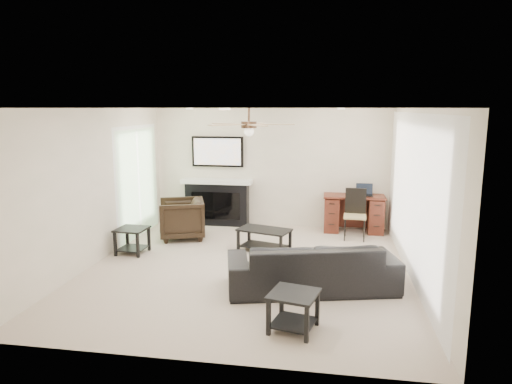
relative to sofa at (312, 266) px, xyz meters
The scene contains 10 objects.
room_shell 1.76m from the sofa, 137.77° to the left, with size 5.50×5.54×2.52m.
sofa is the anchor object (origin of this frame).
armchair 3.37m from the sofa, 140.41° to the left, with size 0.82×0.85×0.77m, color black.
coffee_table 1.84m from the sofa, 119.36° to the left, with size 0.90×0.50×0.40m, color black.
end_table_near 1.26m from the sofa, 96.84° to the right, with size 0.52×0.52×0.45m, color black.
end_table_left 3.34m from the sofa, 160.75° to the left, with size 0.50×0.50×0.45m, color black.
fireplace_unit 3.97m from the sofa, 123.66° to the left, with size 1.52×0.34×1.91m, color black.
desk 3.24m from the sofa, 77.28° to the left, with size 1.22×0.56×0.76m, color #431610.
desk_chair 2.71m from the sofa, 74.72° to the left, with size 0.42×0.44×0.97m, color black.
laptop 3.32m from the sofa, 73.79° to the left, with size 0.33×0.24×0.23m, color black.
Camera 1 is at (1.23, -6.78, 2.50)m, focal length 32.00 mm.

